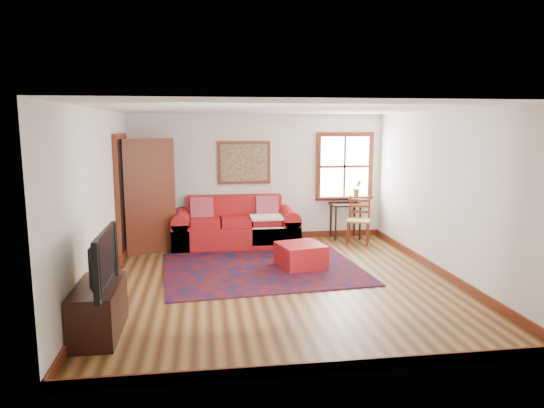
{
  "coord_description": "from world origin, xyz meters",
  "views": [
    {
      "loc": [
        -1.08,
        -6.8,
        2.27
      ],
      "look_at": [
        -0.04,
        0.6,
        1.06
      ],
      "focal_mm": 32.0,
      "sensor_mm": 36.0,
      "label": 1
    }
  ],
  "objects": [
    {
      "name": "ground",
      "position": [
        0.0,
        0.0,
        0.0
      ],
      "size": [
        5.5,
        5.5,
        0.0
      ],
      "primitive_type": "plane",
      "color": "#452712",
      "rests_on": "ground"
    },
    {
      "name": "room_envelope",
      "position": [
        0.0,
        0.02,
        1.65
      ],
      "size": [
        5.04,
        5.54,
        2.52
      ],
      "color": "silver",
      "rests_on": "ground"
    },
    {
      "name": "window",
      "position": [
        1.78,
        2.7,
        1.31
      ],
      "size": [
        1.18,
        0.2,
        1.38
      ],
      "color": "white",
      "rests_on": "ground"
    },
    {
      "name": "doorway",
      "position": [
        -2.21,
        1.78,
        1.07
      ],
      "size": [
        0.89,
        1.08,
        2.14
      ],
      "color": "black",
      "rests_on": "ground"
    },
    {
      "name": "framed_artwork",
      "position": [
        -0.3,
        2.71,
        1.55
      ],
      "size": [
        1.05,
        0.07,
        0.85
      ],
      "color": "maroon",
      "rests_on": "ground"
    },
    {
      "name": "persian_rug",
      "position": [
        -0.19,
        0.63,
        0.01
      ],
      "size": [
        3.29,
        2.73,
        0.02
      ],
      "primitive_type": "cube",
      "rotation": [
        0.0,
        0.0,
        0.09
      ],
      "color": "#540D0C",
      "rests_on": "ground"
    },
    {
      "name": "red_leather_sofa",
      "position": [
        -0.5,
        2.29,
        0.31
      ],
      "size": [
        2.37,
        0.98,
        0.93
      ],
      "color": "#A81519",
      "rests_on": "ground"
    },
    {
      "name": "red_ottoman",
      "position": [
        0.44,
        0.65,
        0.19
      ],
      "size": [
        0.81,
        0.81,
        0.39
      ],
      "primitive_type": "cube",
      "rotation": [
        0.0,
        0.0,
        0.23
      ],
      "color": "#A81519",
      "rests_on": "ground"
    },
    {
      "name": "side_table",
      "position": [
        1.74,
        2.53,
        0.6
      ],
      "size": [
        0.6,
        0.45,
        0.72
      ],
      "color": "black",
      "rests_on": "ground"
    },
    {
      "name": "ladder_back_chair",
      "position": [
        1.88,
        2.12,
        0.5
      ],
      "size": [
        0.56,
        0.55,
        0.92
      ],
      "color": "tan",
      "rests_on": "ground"
    },
    {
      "name": "media_cabinet",
      "position": [
        -2.26,
        -1.56,
        0.28
      ],
      "size": [
        0.46,
        1.02,
        0.56
      ],
      "primitive_type": "cube",
      "color": "black",
      "rests_on": "ground"
    },
    {
      "name": "television",
      "position": [
        -2.24,
        -1.66,
        0.87
      ],
      "size": [
        0.14,
        1.08,
        0.62
      ],
      "primitive_type": "imported",
      "rotation": [
        0.0,
        0.0,
        1.57
      ],
      "color": "black",
      "rests_on": "media_cabinet"
    },
    {
      "name": "candle_hurricane",
      "position": [
        -2.21,
        -1.21,
        0.65
      ],
      "size": [
        0.12,
        0.12,
        0.18
      ],
      "color": "silver",
      "rests_on": "media_cabinet"
    }
  ]
}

